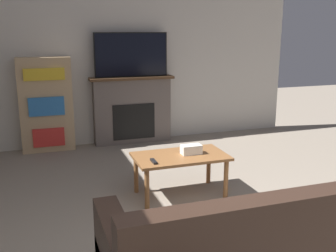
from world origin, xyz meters
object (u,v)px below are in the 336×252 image
at_px(bookshelf, 46,105).
at_px(fireplace, 132,110).
at_px(tv, 131,55).
at_px(coffee_table, 180,160).

bearing_deg(bookshelf, fireplace, 0.99).
xyz_separation_m(tv, coffee_table, (-0.00, -2.20, -1.00)).
height_order(coffee_table, bookshelf, bookshelf).
xyz_separation_m(coffee_table, bookshelf, (-1.30, 2.20, 0.30)).
xyz_separation_m(fireplace, coffee_table, (-0.00, -2.22, -0.14)).
bearing_deg(coffee_table, fireplace, 89.97).
height_order(fireplace, tv, tv).
distance_m(tv, bookshelf, 1.48).
distance_m(tv, coffee_table, 2.42).
bearing_deg(fireplace, bookshelf, -179.01).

